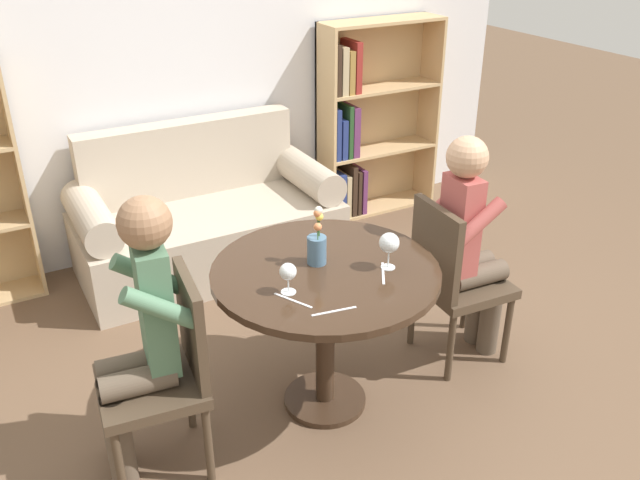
{
  "coord_description": "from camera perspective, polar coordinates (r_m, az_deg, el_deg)",
  "views": [
    {
      "loc": [
        -1.28,
        -2.27,
        2.23
      ],
      "look_at": [
        0.0,
        0.05,
        0.87
      ],
      "focal_mm": 38.0,
      "sensor_mm": 36.0,
      "label": 1
    }
  ],
  "objects": [
    {
      "name": "knife_right_setting",
      "position": [
        2.97,
        5.34,
        -2.8
      ],
      "size": [
        0.11,
        0.17,
        0.0
      ],
      "color": "silver",
      "rests_on": "round_table"
    },
    {
      "name": "chair_right",
      "position": [
        3.51,
        11.08,
        -2.99
      ],
      "size": [
        0.44,
        0.44,
        0.9
      ],
      "rotation": [
        0.0,
        0.0,
        1.51
      ],
      "color": "#473828",
      "rests_on": "ground_plane"
    },
    {
      "name": "fork_left_setting",
      "position": [
        2.77,
        -2.29,
        -5.11
      ],
      "size": [
        0.09,
        0.18,
        0.0
      ],
      "color": "silver",
      "rests_on": "round_table"
    },
    {
      "name": "wine_glass_right",
      "position": [
        2.96,
        5.85,
        -0.33
      ],
      "size": [
        0.09,
        0.09,
        0.17
      ],
      "color": "white",
      "rests_on": "round_table"
    },
    {
      "name": "back_wall",
      "position": [
        4.56,
        -12.5,
        15.41
      ],
      "size": [
        5.2,
        0.05,
        2.7
      ],
      "color": "silver",
      "rests_on": "ground_plane"
    },
    {
      "name": "bookshelf_right",
      "position": [
        5.15,
        3.6,
        9.59
      ],
      "size": [
        0.94,
        0.28,
        1.45
      ],
      "color": "tan",
      "rests_on": "ground_plane"
    },
    {
      "name": "chair_left",
      "position": [
        2.89,
        -12.75,
        -10.48
      ],
      "size": [
        0.46,
        0.46,
        0.9
      ],
      "rotation": [
        0.0,
        0.0,
        -1.68
      ],
      "color": "#473828",
      "rests_on": "ground_plane"
    },
    {
      "name": "ground_plane",
      "position": [
        3.43,
        0.41,
        -13.42
      ],
      "size": [
        16.0,
        16.0,
        0.0
      ],
      "primitive_type": "plane",
      "color": "brown"
    },
    {
      "name": "person_left",
      "position": [
        2.79,
        -14.93,
        -7.84
      ],
      "size": [
        0.44,
        0.37,
        1.26
      ],
      "rotation": [
        0.0,
        0.0,
        -1.68
      ],
      "color": "brown",
      "rests_on": "ground_plane"
    },
    {
      "name": "couch",
      "position": [
        4.5,
        -9.55,
        1.51
      ],
      "size": [
        1.66,
        0.8,
        0.92
      ],
      "color": "#B7A893",
      "rests_on": "ground_plane"
    },
    {
      "name": "wine_glass_left",
      "position": [
        2.78,
        -2.71,
        -2.77
      ],
      "size": [
        0.07,
        0.07,
        0.14
      ],
      "color": "white",
      "rests_on": "round_table"
    },
    {
      "name": "knife_left_setting",
      "position": [
        2.7,
        1.2,
        -6.01
      ],
      "size": [
        0.19,
        0.04,
        0.0
      ],
      "color": "silver",
      "rests_on": "round_table"
    },
    {
      "name": "flower_vase",
      "position": [
        3.0,
        -0.26,
        -0.4
      ],
      "size": [
        0.09,
        0.09,
        0.27
      ],
      "color": "slate",
      "rests_on": "round_table"
    },
    {
      "name": "round_table",
      "position": [
        3.06,
        0.45,
        -4.6
      ],
      "size": [
        1.02,
        1.02,
        0.75
      ],
      "color": "#382619",
      "rests_on": "ground_plane"
    },
    {
      "name": "person_right",
      "position": [
        3.49,
        12.54,
        -0.37
      ],
      "size": [
        0.43,
        0.36,
        1.24
      ],
      "rotation": [
        0.0,
        0.0,
        1.51
      ],
      "color": "brown",
      "rests_on": "ground_plane"
    }
  ]
}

